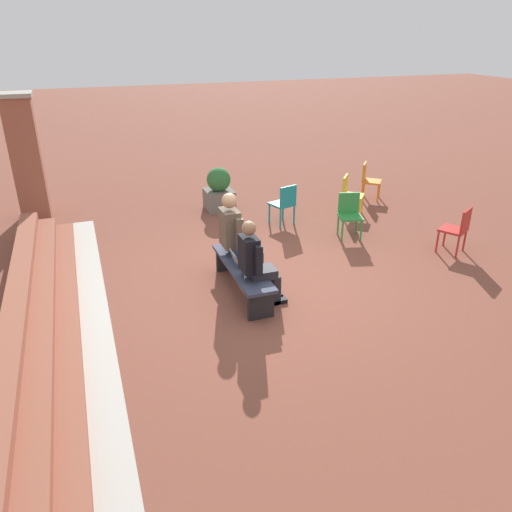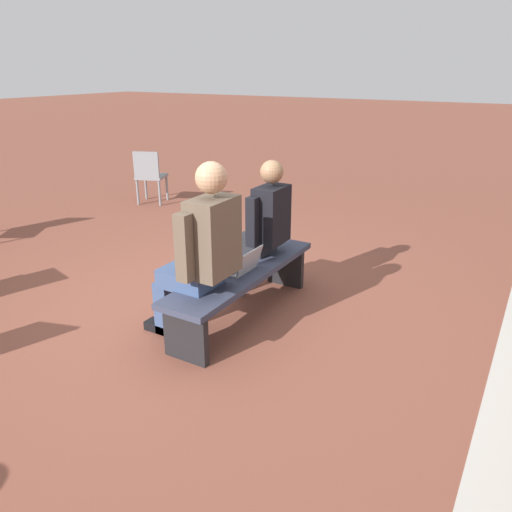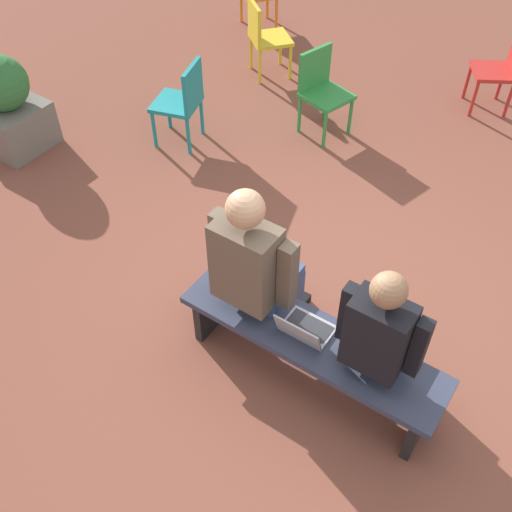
# 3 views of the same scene
# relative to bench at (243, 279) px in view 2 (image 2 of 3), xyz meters

# --- Properties ---
(ground_plane) EXTENTS (60.00, 60.00, 0.00)m
(ground_plane) POSITION_rel_bench_xyz_m (0.04, -0.39, -0.35)
(ground_plane) COLOR brown
(bench) EXTENTS (1.80, 0.44, 0.45)m
(bench) POSITION_rel_bench_xyz_m (0.00, 0.00, 0.00)
(bench) COLOR #33384C
(bench) RESTS_ON ground
(person_student) EXTENTS (0.52, 0.66, 1.31)m
(person_student) POSITION_rel_bench_xyz_m (-0.42, -0.07, 0.35)
(person_student) COLOR #232328
(person_student) RESTS_ON ground
(person_adult) EXTENTS (0.60, 0.76, 1.44)m
(person_adult) POSITION_rel_bench_xyz_m (0.47, -0.07, 0.40)
(person_adult) COLOR #384C75
(person_adult) RESTS_ON ground
(laptop) EXTENTS (0.32, 0.29, 0.21)m
(laptop) POSITION_rel_bench_xyz_m (0.05, 0.01, 0.15)
(laptop) COLOR #9EA0A5
(laptop) RESTS_ON bench
(plastic_chair_foreground) EXTENTS (0.55, 0.55, 0.84)m
(plastic_chair_foreground) POSITION_rel_bench_xyz_m (-2.53, -3.30, 0.13)
(plastic_chair_foreground) COLOR gray
(plastic_chair_foreground) RESTS_ON ground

